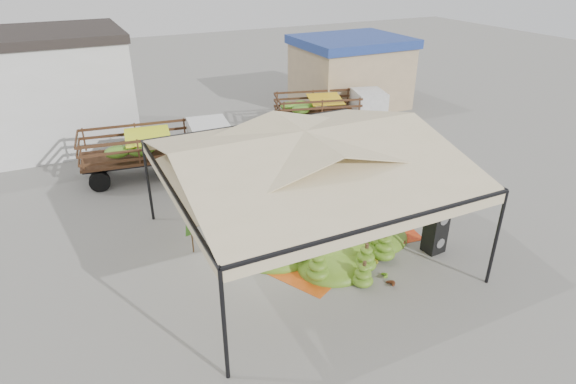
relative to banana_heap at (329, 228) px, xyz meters
name	(u,v)px	position (x,y,z in m)	size (l,w,h in m)	color
ground	(303,247)	(-0.83, 0.26, -0.64)	(90.00, 90.00, 0.00)	slate
canopy_tent	(304,154)	(-0.83, 0.26, 2.66)	(8.10, 8.10, 4.00)	black
building_tan	(350,72)	(9.17, 13.26, 1.43)	(6.30, 5.30, 4.10)	tan
tarp_left	(304,239)	(-0.58, 0.66, -0.64)	(4.51, 4.29, 0.01)	#D55214
tarp_right	(341,218)	(1.28, 1.31, -0.64)	(4.19, 4.40, 0.01)	orange
banana_heap	(329,228)	(0.00, 0.00, 0.00)	(6.01, 4.94, 1.29)	#4A7819
hand_yellow_a	(372,262)	(0.63, -1.56, -0.54)	(0.48, 0.39, 0.22)	gold
hand_yellow_b	(362,268)	(0.18, -1.66, -0.54)	(0.46, 0.38, 0.21)	gold
hand_red_a	(400,241)	(2.14, -0.99, -0.54)	(0.46, 0.38, 0.21)	#5A2314
hand_red_b	(389,283)	(0.47, -2.64, -0.54)	(0.45, 0.37, 0.21)	#5D3115
hand_green	(382,275)	(0.54, -2.22, -0.55)	(0.43, 0.35, 0.20)	#57841B
hanging_bunches	(327,154)	(0.62, 1.35, 1.98)	(4.74, 0.24, 0.20)	#45831B
speaker_stack	(436,228)	(2.87, -1.75, 0.20)	(0.65, 0.58, 1.69)	black
banana_leaves	(193,246)	(-4.04, 1.90, -0.64)	(0.96, 1.36, 3.70)	#2B7820
vendor	(236,195)	(-2.04, 3.07, 0.27)	(0.66, 0.44, 1.82)	gray
truck_left	(163,145)	(-3.48, 8.03, 0.65)	(6.33, 2.84, 2.10)	#452417
truck_right	(335,107)	(6.07, 9.82, 0.57)	(6.06, 3.38, 1.97)	#4C2C19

